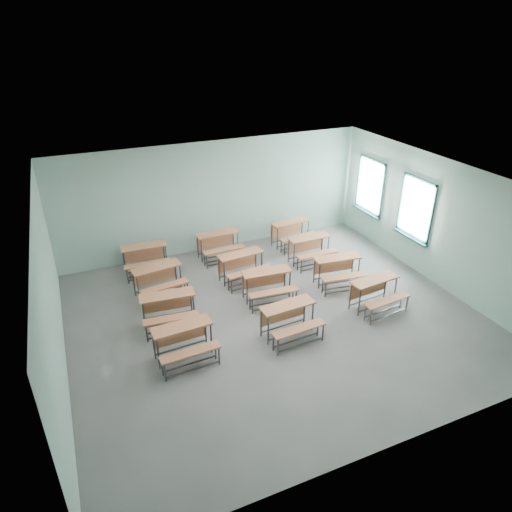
# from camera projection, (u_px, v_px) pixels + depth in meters

# --- Properties ---
(room) EXTENTS (9.04, 8.04, 3.24)m
(room) POSITION_uv_depth(u_px,v_px,m) (279.00, 254.00, 9.84)
(room) COLOR slate
(room) RESTS_ON ground
(desk_unit_r0c0) EXTENTS (1.23, 0.86, 0.75)m
(desk_unit_r0c0) POSITION_uv_depth(u_px,v_px,m) (184.00, 339.00, 9.00)
(desk_unit_r0c0) COLOR #B0653F
(desk_unit_r0c0) RESTS_ON ground
(desk_unit_r0c1) EXTENTS (1.24, 0.87, 0.75)m
(desk_unit_r0c1) POSITION_uv_depth(u_px,v_px,m) (290.00, 317.00, 9.66)
(desk_unit_r0c1) COLOR #B0653F
(desk_unit_r0c1) RESTS_ON ground
(desk_unit_r0c2) EXTENTS (1.27, 0.91, 0.75)m
(desk_unit_r0c2) POSITION_uv_depth(u_px,v_px,m) (377.00, 290.00, 10.61)
(desk_unit_r0c2) COLOR #B0653F
(desk_unit_r0c2) RESTS_ON ground
(desk_unit_r1c0) EXTENTS (1.26, 0.91, 0.75)m
(desk_unit_r1c0) POSITION_uv_depth(u_px,v_px,m) (168.00, 306.00, 10.01)
(desk_unit_r1c0) COLOR #B0653F
(desk_unit_r1c0) RESTS_ON ground
(desk_unit_r1c1) EXTENTS (1.26, 0.90, 0.75)m
(desk_unit_r1c1) POSITION_uv_depth(u_px,v_px,m) (268.00, 282.00, 10.95)
(desk_unit_r1c1) COLOR #B0653F
(desk_unit_r1c1) RESTS_ON ground
(desk_unit_r1c2) EXTENTS (1.28, 0.94, 0.75)m
(desk_unit_r1c2) POSITION_uv_depth(u_px,v_px,m) (339.00, 267.00, 11.58)
(desk_unit_r1c2) COLOR #B0653F
(desk_unit_r1c2) RESTS_ON ground
(desk_unit_r2c0) EXTENTS (1.29, 0.96, 0.75)m
(desk_unit_r2c0) POSITION_uv_depth(u_px,v_px,m) (159.00, 277.00, 11.14)
(desk_unit_r2c0) COLOR #B0653F
(desk_unit_r2c0) RESTS_ON ground
(desk_unit_r2c1) EXTENTS (1.27, 0.91, 0.75)m
(desk_unit_r2c1) POSITION_uv_depth(u_px,v_px,m) (242.00, 263.00, 11.78)
(desk_unit_r2c1) COLOR #B0653F
(desk_unit_r2c1) RESTS_ON ground
(desk_unit_r2c2) EXTENTS (1.21, 0.82, 0.75)m
(desk_unit_r2c2) POSITION_uv_depth(u_px,v_px,m) (311.00, 246.00, 12.67)
(desk_unit_r2c2) COLOR #B0653F
(desk_unit_r2c2) RESTS_ON ground
(desk_unit_r3c0) EXTENTS (1.22, 0.85, 0.75)m
(desk_unit_r3c0) POSITION_uv_depth(u_px,v_px,m) (145.00, 255.00, 12.17)
(desk_unit_r3c0) COLOR #B0653F
(desk_unit_r3c0) RESTS_ON ground
(desk_unit_r3c1) EXTENTS (1.22, 0.84, 0.75)m
(desk_unit_r3c1) POSITION_uv_depth(u_px,v_px,m) (219.00, 242.00, 12.91)
(desk_unit_r3c1) COLOR #B0653F
(desk_unit_r3c1) RESTS_ON ground
(desk_unit_r3c2) EXTENTS (1.27, 0.91, 0.75)m
(desk_unit_r3c2) POSITION_uv_depth(u_px,v_px,m) (292.00, 230.00, 13.64)
(desk_unit_r3c2) COLOR #B0653F
(desk_unit_r3c2) RESTS_ON ground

